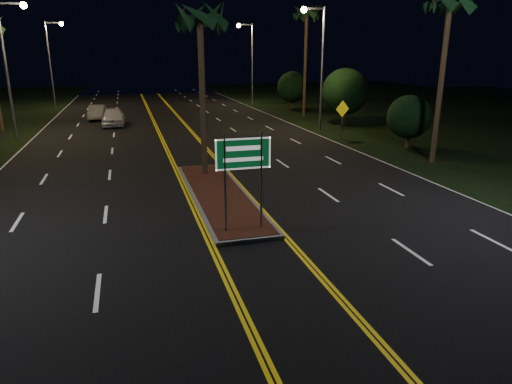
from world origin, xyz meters
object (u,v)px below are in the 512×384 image
object	(u,v)px
palm_right_far	(307,14)
shrub_far	(292,87)
streetlight_left_far	(53,54)
streetlight_right_far	(249,54)
car_far	(97,111)
car_near	(113,115)
palm_median	(200,17)
palm_right_near	(450,1)
shrub_mid	(345,92)
streetlight_right_mid	(318,55)
streetlight_left_mid	(10,55)
shrub_near	(409,117)
highway_sign	(243,163)
warning_sign	(342,114)
median_island	(219,195)

from	to	relation	value
palm_right_far	shrub_far	xyz separation A→B (m)	(1.00, 6.00, -6.81)
streetlight_left_far	streetlight_right_far	bearing A→B (deg)	-5.38
car_far	car_near	bearing A→B (deg)	-68.74
palm_median	car_far	world-z (taller)	palm_median
palm_right_near	shrub_far	size ratio (longest dim) A/B	2.35
palm_right_far	car_far	bearing A→B (deg)	170.26
palm_right_far	shrub_mid	size ratio (longest dim) A/B	2.23
streetlight_right_mid	car_near	xyz separation A→B (m)	(-15.19, 6.73, -4.80)
streetlight_left_mid	shrub_near	world-z (taller)	streetlight_left_mid
highway_sign	shrub_far	bearing A→B (deg)	67.43
palm_right_near	shrub_mid	bearing A→B (deg)	83.88
streetlight_right_mid	shrub_near	size ratio (longest dim) A/B	2.73
streetlight_left_mid	car_near	distance (m)	9.05
palm_right_near	shrub_near	world-z (taller)	palm_right_near
palm_right_near	car_far	world-z (taller)	palm_right_near
palm_right_far	shrub_near	world-z (taller)	palm_right_far
streetlight_right_far	palm_right_near	size ratio (longest dim) A/B	0.97
palm_median	shrub_near	bearing A→B (deg)	14.53
warning_sign	car_near	bearing A→B (deg)	131.06
streetlight_right_mid	shrub_far	bearing A→B (deg)	77.18
streetlight_left_far	shrub_near	size ratio (longest dim) A/B	2.73
streetlight_right_far	warning_sign	bearing A→B (deg)	-89.56
median_island	palm_right_near	distance (m)	15.21
streetlight_right_mid	shrub_far	distance (m)	14.74
palm_right_near	car_far	xyz separation A→B (m)	(-18.57, 23.24, -7.48)
highway_sign	palm_right_far	bearing A→B (deg)	64.80
shrub_far	palm_median	bearing A→B (deg)	-118.42
highway_sign	shrub_near	world-z (taller)	highway_sign
streetlight_left_mid	palm_right_far	bearing A→B (deg)	14.37
streetlight_left_mid	shrub_near	size ratio (longest dim) A/B	2.73
streetlight_left_far	car_far	xyz separation A→B (m)	(4.55, -10.76, -4.92)
streetlight_right_far	shrub_near	xyz separation A→B (m)	(2.89, -28.00, -3.71)
streetlight_left_far	warning_sign	bearing A→B (deg)	-50.72
streetlight_right_far	shrub_mid	xyz separation A→B (m)	(3.39, -18.00, -2.93)
streetlight_left_far	palm_right_far	xyz separation A→B (m)	(23.41, -14.00, 3.49)
streetlight_left_mid	warning_sign	distance (m)	22.63
streetlight_left_far	streetlight_right_mid	size ratio (longest dim) A/B	1.00
shrub_mid	shrub_far	bearing A→B (deg)	90.95
median_island	palm_median	bearing A→B (deg)	90.00
palm_right_near	median_island	bearing A→B (deg)	-166.50
streetlight_left_far	palm_right_far	size ratio (longest dim) A/B	0.87
palm_right_near	shrub_near	bearing A→B (deg)	75.96
highway_sign	palm_median	size ratio (longest dim) A/B	0.39
streetlight_left_far	palm_right_far	world-z (taller)	palm_right_far
median_island	streetlight_left_far	world-z (taller)	streetlight_left_far
shrub_mid	palm_right_near	bearing A→B (deg)	-96.12
palm_median	shrub_mid	world-z (taller)	palm_median
streetlight_right_mid	palm_median	distance (m)	15.73
streetlight_right_far	streetlight_left_far	bearing A→B (deg)	174.62
palm_right_near	palm_right_far	xyz separation A→B (m)	(0.30, 20.00, 0.93)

